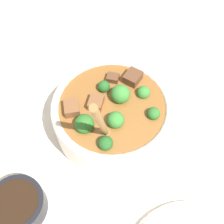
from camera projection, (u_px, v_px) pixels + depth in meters
name	position (u px, v px, depth m)	size (l,w,h in m)	color
ground_plane	(112.00, 125.00, 0.63)	(4.00, 4.00, 0.00)	silver
stew_bowl	(112.00, 113.00, 0.59)	(0.25, 0.25, 0.26)	white
condiment_bowl	(18.00, 205.00, 0.51)	(0.10, 0.10, 0.05)	black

